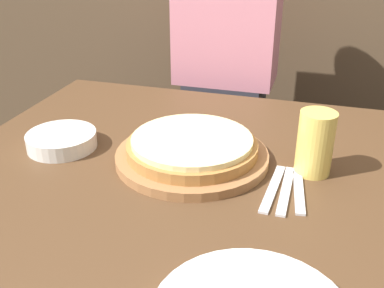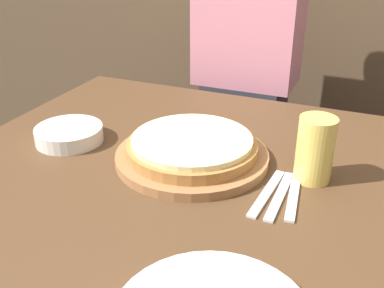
{
  "view_description": "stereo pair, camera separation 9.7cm",
  "coord_description": "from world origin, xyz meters",
  "px_view_note": "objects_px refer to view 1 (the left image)",
  "views": [
    {
      "loc": [
        0.21,
        -0.74,
        1.18
      ],
      "look_at": [
        -0.03,
        0.09,
        0.75
      ],
      "focal_mm": 42.0,
      "sensor_mm": 36.0,
      "label": 1
    },
    {
      "loc": [
        0.3,
        -0.71,
        1.18
      ],
      "look_at": [
        -0.03,
        0.09,
        0.75
      ],
      "focal_mm": 42.0,
      "sensor_mm": 36.0,
      "label": 2
    }
  ],
  "objects_px": {
    "pizza_on_board": "(192,150)",
    "side_bowl": "(62,140)",
    "spoon": "(299,192)",
    "fork": "(273,188)",
    "dinner_knife": "(286,190)",
    "diner_person": "(225,91)",
    "beer_glass": "(316,141)"
  },
  "relations": [
    {
      "from": "pizza_on_board",
      "to": "dinner_knife",
      "type": "relative_size",
      "value": 1.87
    },
    {
      "from": "spoon",
      "to": "diner_person",
      "type": "bearing_deg",
      "value": 113.4
    },
    {
      "from": "pizza_on_board",
      "to": "spoon",
      "type": "height_order",
      "value": "pizza_on_board"
    },
    {
      "from": "side_bowl",
      "to": "spoon",
      "type": "relative_size",
      "value": 1.04
    },
    {
      "from": "pizza_on_board",
      "to": "spoon",
      "type": "bearing_deg",
      "value": -16.26
    },
    {
      "from": "beer_glass",
      "to": "spoon",
      "type": "relative_size",
      "value": 0.88
    },
    {
      "from": "beer_glass",
      "to": "fork",
      "type": "bearing_deg",
      "value": -126.96
    },
    {
      "from": "side_bowl",
      "to": "dinner_knife",
      "type": "xyz_separation_m",
      "value": [
        0.52,
        -0.04,
        -0.02
      ]
    },
    {
      "from": "beer_glass",
      "to": "diner_person",
      "type": "relative_size",
      "value": 0.1
    },
    {
      "from": "side_bowl",
      "to": "dinner_knife",
      "type": "relative_size",
      "value": 0.89
    },
    {
      "from": "pizza_on_board",
      "to": "beer_glass",
      "type": "xyz_separation_m",
      "value": [
        0.25,
        0.02,
        0.05
      ]
    },
    {
      "from": "dinner_knife",
      "to": "beer_glass",
      "type": "bearing_deg",
      "value": 64.43
    },
    {
      "from": "side_bowl",
      "to": "fork",
      "type": "xyz_separation_m",
      "value": [
        0.49,
        -0.04,
        -0.02
      ]
    },
    {
      "from": "dinner_knife",
      "to": "diner_person",
      "type": "height_order",
      "value": "diner_person"
    },
    {
      "from": "pizza_on_board",
      "to": "side_bowl",
      "type": "distance_m",
      "value": 0.31
    },
    {
      "from": "pizza_on_board",
      "to": "dinner_knife",
      "type": "distance_m",
      "value": 0.22
    },
    {
      "from": "spoon",
      "to": "diner_person",
      "type": "xyz_separation_m",
      "value": [
        -0.3,
        0.69,
        -0.06
      ]
    },
    {
      "from": "fork",
      "to": "spoon",
      "type": "relative_size",
      "value": 1.17
    },
    {
      "from": "pizza_on_board",
      "to": "fork",
      "type": "bearing_deg",
      "value": -20.32
    },
    {
      "from": "dinner_knife",
      "to": "diner_person",
      "type": "relative_size",
      "value": 0.14
    },
    {
      "from": "pizza_on_board",
      "to": "dinner_knife",
      "type": "height_order",
      "value": "pizza_on_board"
    },
    {
      "from": "side_bowl",
      "to": "pizza_on_board",
      "type": "bearing_deg",
      "value": 4.5
    },
    {
      "from": "spoon",
      "to": "dinner_knife",
      "type": "bearing_deg",
      "value": -180.0
    },
    {
      "from": "side_bowl",
      "to": "spoon",
      "type": "xyz_separation_m",
      "value": [
        0.54,
        -0.04,
        -0.02
      ]
    },
    {
      "from": "pizza_on_board",
      "to": "beer_glass",
      "type": "bearing_deg",
      "value": 5.08
    },
    {
      "from": "spoon",
      "to": "fork",
      "type": "bearing_deg",
      "value": 180.0
    },
    {
      "from": "side_bowl",
      "to": "dinner_knife",
      "type": "height_order",
      "value": "side_bowl"
    },
    {
      "from": "beer_glass",
      "to": "diner_person",
      "type": "height_order",
      "value": "diner_person"
    },
    {
      "from": "pizza_on_board",
      "to": "diner_person",
      "type": "height_order",
      "value": "diner_person"
    },
    {
      "from": "beer_glass",
      "to": "spoon",
      "type": "xyz_separation_m",
      "value": [
        -0.02,
        -0.09,
        -0.07
      ]
    },
    {
      "from": "beer_glass",
      "to": "dinner_knife",
      "type": "height_order",
      "value": "beer_glass"
    },
    {
      "from": "diner_person",
      "to": "dinner_knife",
      "type": "bearing_deg",
      "value": -68.37
    }
  ]
}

